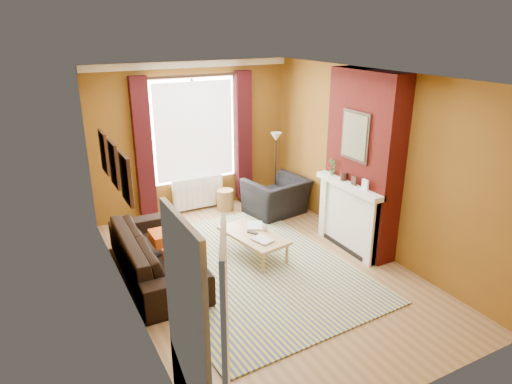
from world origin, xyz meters
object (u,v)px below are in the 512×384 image
wicker_stool (225,200)px  floor_lamp (276,148)px  coffee_table (253,236)px  armchair (277,197)px  sofa (156,254)px

wicker_stool → floor_lamp: bearing=-12.1°
coffee_table → wicker_stool: 1.99m
armchair → coffee_table: size_ratio=0.85×
sofa → coffee_table: bearing=-95.2°
armchair → floor_lamp: (0.22, 0.42, 0.81)m
sofa → armchair: 2.90m
wicker_stool → floor_lamp: size_ratio=0.28×
armchair → coffee_table: (-1.18, -1.31, 0.00)m
coffee_table → floor_lamp: 2.37m
armchair → sofa: bearing=13.4°
coffee_table → wicker_stool: size_ratio=3.07×
sofa → armchair: (2.66, 1.15, 0.01)m
sofa → armchair: bearing=-65.6°
floor_lamp → wicker_stool: bearing=167.9°
armchair → wicker_stool: (-0.78, 0.63, -0.14)m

